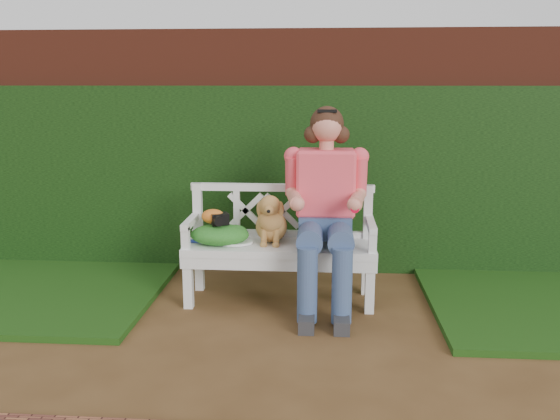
{
  "coord_description": "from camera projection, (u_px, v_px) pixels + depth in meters",
  "views": [
    {
      "loc": [
        0.25,
        -3.7,
        1.73
      ],
      "look_at": [
        -0.09,
        0.82,
        0.75
      ],
      "focal_mm": 38.0,
      "sensor_mm": 36.0,
      "label": 1
    }
  ],
  "objects": [
    {
      "name": "baseball_glove",
      "position": [
        213.0,
        216.0,
        4.66
      ],
      "size": [
        0.19,
        0.14,
        0.12
      ],
      "primitive_type": "ellipsoid",
      "rotation": [
        0.0,
        0.0,
        0.01
      ],
      "color": "orange",
      "rests_on": "green_bag"
    },
    {
      "name": "grass_left",
      "position": [
        10.0,
        287.0,
        5.03
      ],
      "size": [
        2.6,
        2.0,
        0.05
      ],
      "primitive_type": "cube",
      "color": "#11340E",
      "rests_on": "ground"
    },
    {
      "name": "green_bag",
      "position": [
        220.0,
        234.0,
        4.67
      ],
      "size": [
        0.47,
        0.37,
        0.16
      ],
      "primitive_type": null,
      "rotation": [
        0.0,
        0.0,
        0.02
      ],
      "color": "#26692E",
      "rests_on": "garden_bench"
    },
    {
      "name": "ground",
      "position": [
        284.0,
        345.0,
        3.99
      ],
      "size": [
        60.0,
        60.0,
        0.0
      ],
      "primitive_type": "plane",
      "color": "#4A3018"
    },
    {
      "name": "ivy_hedge",
      "position": [
        296.0,
        180.0,
        5.45
      ],
      "size": [
        10.0,
        0.18,
        1.7
      ],
      "primitive_type": "cube",
      "color": "#1F4513",
      "rests_on": "ground"
    },
    {
      "name": "seated_woman",
      "position": [
        326.0,
        205.0,
        4.58
      ],
      "size": [
        0.86,
        1.03,
        1.6
      ],
      "primitive_type": null,
      "rotation": [
        0.0,
        0.0,
        0.22
      ],
      "color": "#E03244",
      "rests_on": "ground"
    },
    {
      "name": "brick_wall",
      "position": [
        297.0,
        150.0,
        5.61
      ],
      "size": [
        10.0,
        0.3,
        2.2
      ],
      "primitive_type": "cube",
      "color": "maroon",
      "rests_on": "ground"
    },
    {
      "name": "garden_bench",
      "position": [
        280.0,
        272.0,
        4.75
      ],
      "size": [
        1.62,
        0.71,
        0.48
      ],
      "primitive_type": null,
      "rotation": [
        0.0,
        0.0,
        0.07
      ],
      "color": "white",
      "rests_on": "ground"
    },
    {
      "name": "tennis_racket",
      "position": [
        231.0,
        242.0,
        4.69
      ],
      "size": [
        0.62,
        0.4,
        0.03
      ],
      "primitive_type": null,
      "rotation": [
        0.0,
        0.0,
        -0.3
      ],
      "color": "white",
      "rests_on": "garden_bench"
    },
    {
      "name": "dog",
      "position": [
        271.0,
        218.0,
        4.67
      ],
      "size": [
        0.37,
        0.43,
        0.41
      ],
      "primitive_type": null,
      "rotation": [
        0.0,
        0.0,
        0.33
      ],
      "color": "brown",
      "rests_on": "garden_bench"
    },
    {
      "name": "camera_item",
      "position": [
        220.0,
        219.0,
        4.64
      ],
      "size": [
        0.16,
        0.15,
        0.09
      ],
      "primitive_type": "cube",
      "rotation": [
        0.0,
        0.0,
        0.43
      ],
      "color": "black",
      "rests_on": "green_bag"
    }
  ]
}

